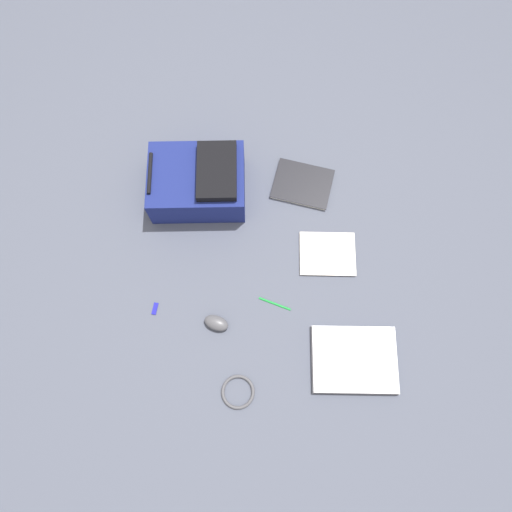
{
  "coord_description": "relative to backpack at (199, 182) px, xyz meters",
  "views": [
    {
      "loc": [
        -0.61,
        -0.11,
        1.89
      ],
      "look_at": [
        0.0,
        -0.01,
        0.02
      ],
      "focal_mm": 32.92,
      "sensor_mm": 36.0,
      "label": 1
    }
  ],
  "objects": [
    {
      "name": "book_red",
      "position": [
        0.1,
        -0.44,
        -0.08
      ],
      "size": [
        0.22,
        0.27,
        0.02
      ],
      "color": "silver",
      "rests_on": "ground_plane"
    },
    {
      "name": "backpack",
      "position": [
        0.0,
        0.0,
        0.0
      ],
      "size": [
        0.37,
        0.45,
        0.2
      ],
      "color": "navy",
      "rests_on": "ground_plane"
    },
    {
      "name": "usb_stick",
      "position": [
        -0.55,
        0.08,
        -0.09
      ],
      "size": [
        0.05,
        0.02,
        0.01
      ],
      "primitive_type": "cube",
      "rotation": [
        0.0,
        0.0,
        1.55
      ],
      "color": "#191999",
      "rests_on": "ground_plane"
    },
    {
      "name": "laptop",
      "position": [
        -0.63,
        -0.74,
        -0.07
      ],
      "size": [
        0.3,
        0.37,
        0.03
      ],
      "color": "#929296",
      "rests_on": "ground_plane"
    },
    {
      "name": "ground_plane",
      "position": [
        -0.27,
        -0.28,
        -0.09
      ],
      "size": [
        4.05,
        4.05,
        0.0
      ],
      "primitive_type": "plane",
      "color": "#4C5160"
    },
    {
      "name": "book_manual",
      "position": [
        -0.21,
        -0.59,
        -0.08
      ],
      "size": [
        0.22,
        0.26,
        0.01
      ],
      "color": "silver",
      "rests_on": "ground_plane"
    },
    {
      "name": "computer_mouse",
      "position": [
        -0.57,
        -0.18,
        -0.07
      ],
      "size": [
        0.08,
        0.11,
        0.04
      ],
      "primitive_type": "ellipsoid",
      "rotation": [
        0.0,
        0.0,
        -0.21
      ],
      "color": "#4C4C51",
      "rests_on": "ground_plane"
    },
    {
      "name": "pen_black",
      "position": [
        -0.46,
        -0.4,
        -0.08
      ],
      "size": [
        0.04,
        0.14,
        0.01
      ],
      "primitive_type": "cylinder",
      "rotation": [
        1.57,
        0.0,
        -0.21
      ],
      "color": "#198C33",
      "rests_on": "ground_plane"
    },
    {
      "name": "cable_coil",
      "position": [
        -0.82,
        -0.31,
        -0.08
      ],
      "size": [
        0.13,
        0.13,
        0.01
      ],
      "primitive_type": "torus",
      "color": "#4C4C51",
      "rests_on": "ground_plane"
    }
  ]
}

